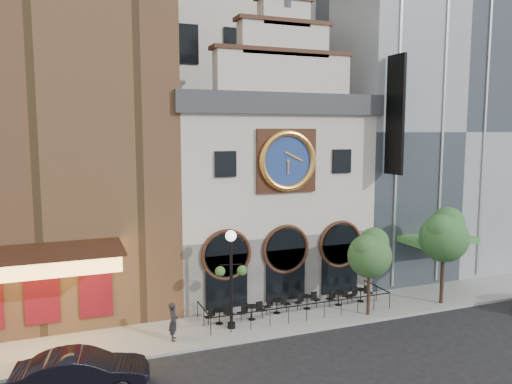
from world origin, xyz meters
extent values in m
plane|color=black|center=(0.00, 0.00, 0.00)|extent=(120.00, 120.00, 0.00)
cube|color=gray|center=(0.00, 2.50, 0.07)|extent=(44.00, 5.00, 0.15)
cube|color=#605E5B|center=(0.00, 8.00, 2.15)|extent=(12.00, 8.00, 4.00)
cube|color=beige|center=(0.00, 8.00, 7.65)|extent=(12.00, 8.00, 7.00)
cube|color=#2D3035|center=(0.00, 8.00, 11.75)|extent=(12.60, 8.60, 1.20)
cube|color=#371C10|center=(0.00, 3.92, 8.55)|extent=(3.60, 0.25, 3.60)
cylinder|color=navy|center=(0.00, 3.78, 8.55)|extent=(3.10, 0.12, 3.10)
torus|color=gold|center=(0.00, 3.70, 8.55)|extent=(3.46, 0.36, 3.46)
cube|color=brown|center=(-13.00, 10.00, 12.65)|extent=(14.00, 12.00, 25.00)
cube|color=#FFBF59|center=(-13.00, 2.30, 4.35)|extent=(7.00, 3.40, 0.70)
cube|color=#371C10|center=(-13.00, 2.30, 4.80)|extent=(7.40, 3.80, 0.15)
cube|color=maroon|center=(-13.00, 3.95, 2.15)|extent=(5.60, 0.15, 2.60)
cube|color=gray|center=(13.00, 10.00, 10.15)|extent=(14.00, 12.00, 20.00)
cube|color=#478D40|center=(10.00, 2.80, 3.45)|extent=(4.50, 2.40, 0.35)
cube|color=black|center=(6.60, 3.00, 11.15)|extent=(0.18, 1.60, 7.00)
cube|color=beige|center=(0.00, 20.00, 20.00)|extent=(20.00, 16.00, 40.00)
cylinder|color=black|center=(-4.46, 2.49, 0.89)|extent=(0.68, 0.68, 0.03)
cylinder|color=black|center=(-4.46, 2.49, 0.52)|extent=(0.06, 0.06, 0.72)
cylinder|color=black|center=(-2.67, 2.41, 0.89)|extent=(0.68, 0.68, 0.03)
cylinder|color=black|center=(-2.67, 2.41, 0.52)|extent=(0.06, 0.06, 0.72)
cylinder|color=black|center=(-1.03, 2.81, 0.89)|extent=(0.68, 0.68, 0.03)
cylinder|color=black|center=(-1.03, 2.81, 0.52)|extent=(0.06, 0.06, 0.72)
cylinder|color=black|center=(0.85, 2.81, 0.89)|extent=(0.68, 0.68, 0.03)
cylinder|color=black|center=(0.85, 2.81, 0.52)|extent=(0.06, 0.06, 0.72)
cylinder|color=black|center=(2.83, 2.68, 0.89)|extent=(0.68, 0.68, 0.03)
cylinder|color=black|center=(2.83, 2.68, 0.52)|extent=(0.06, 0.06, 0.72)
cylinder|color=black|center=(4.38, 2.75, 0.89)|extent=(0.68, 0.68, 0.03)
cylinder|color=black|center=(4.38, 2.75, 0.52)|extent=(0.06, 0.06, 0.72)
imported|color=black|center=(-11.43, -2.09, 0.85)|extent=(5.33, 2.49, 1.69)
imported|color=black|center=(-7.13, 1.33, 1.08)|extent=(0.58, 0.76, 1.87)
cylinder|color=black|center=(-4.05, 1.72, 2.47)|extent=(0.17, 0.17, 4.64)
cylinder|color=black|center=(-4.05, 1.72, 0.29)|extent=(0.41, 0.41, 0.28)
sphere|color=white|center=(-4.05, 1.72, 4.98)|extent=(0.56, 0.56, 0.56)
sphere|color=#325B24|center=(-4.59, 1.85, 3.17)|extent=(0.52, 0.52, 0.52)
sphere|color=#325B24|center=(-3.51, 1.60, 3.17)|extent=(0.52, 0.52, 0.52)
cylinder|color=#382619|center=(3.59, 0.81, 1.44)|extent=(0.18, 0.18, 2.58)
sphere|color=#2A5522|center=(3.59, 0.81, 3.46)|extent=(2.39, 2.39, 2.39)
sphere|color=#2A5522|center=(4.05, 1.08, 4.11)|extent=(1.66, 1.66, 1.66)
sphere|color=#2A5522|center=(3.22, 0.62, 3.92)|extent=(1.47, 1.47, 1.47)
cylinder|color=#382619|center=(8.66, 0.83, 1.67)|extent=(0.22, 0.22, 3.04)
sphere|color=#275A23|center=(8.66, 0.83, 4.06)|extent=(2.82, 2.82, 2.82)
sphere|color=#275A23|center=(9.21, 1.15, 4.82)|extent=(1.95, 1.95, 1.95)
sphere|color=#275A23|center=(8.23, 0.61, 4.60)|extent=(1.74, 1.74, 1.74)
camera|label=1|loc=(-11.79, -21.66, 10.19)|focal=35.00mm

